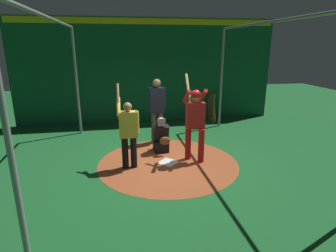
{
  "coord_description": "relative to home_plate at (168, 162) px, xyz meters",
  "views": [
    {
      "loc": [
        6.19,
        -1.12,
        2.8
      ],
      "look_at": [
        0.0,
        0.0,
        0.95
      ],
      "focal_mm": 29.52,
      "sensor_mm": 36.0,
      "label": 1
    }
  ],
  "objects": [
    {
      "name": "bat_rack",
      "position": [
        -3.8,
        2.34,
        0.48
      ],
      "size": [
        1.06,
        0.2,
        1.05
      ],
      "color": "olive",
      "rests_on": "ground"
    },
    {
      "name": "home_plate",
      "position": [
        0.0,
        0.0,
        0.0
      ],
      "size": [
        0.59,
        0.59,
        0.01
      ],
      "primitive_type": "cube",
      "rotation": [
        0.0,
        0.0,
        0.79
      ],
      "color": "white",
      "rests_on": "dirt_circle"
    },
    {
      "name": "catcher",
      "position": [
        -0.79,
        -0.04,
        0.37
      ],
      "size": [
        0.58,
        0.4,
        0.97
      ],
      "color": "black",
      "rests_on": "ground"
    },
    {
      "name": "cage_frame",
      "position": [
        0.0,
        0.0,
        2.31
      ],
      "size": [
        5.89,
        4.88,
        3.34
      ],
      "color": "gray",
      "rests_on": "ground"
    },
    {
      "name": "batter",
      "position": [
        -0.06,
        0.68,
        1.08
      ],
      "size": [
        0.68,
        0.49,
        2.13
      ],
      "color": "maroon",
      "rests_on": "ground"
    },
    {
      "name": "umpire",
      "position": [
        -1.6,
        -0.04,
        1.06
      ],
      "size": [
        0.24,
        0.49,
        1.88
      ],
      "color": "#4C4C51",
      "rests_on": "ground"
    },
    {
      "name": "back_wall",
      "position": [
        -4.04,
        0.0,
        1.87
      ],
      "size": [
        0.22,
        9.46,
        3.74
      ],
      "color": "#145133",
      "rests_on": "ground"
    },
    {
      "name": "dirt_circle",
      "position": [
        0.0,
        0.0,
        -0.01
      ],
      "size": [
        3.43,
        3.43,
        0.01
      ],
      "primitive_type": "cylinder",
      "color": "#9E4C28",
      "rests_on": "ground"
    },
    {
      "name": "ground_plane",
      "position": [
        0.0,
        0.0,
        -0.01
      ],
      "size": [
        25.46,
        25.46,
        0.0
      ],
      "primitive_type": "plane",
      "color": "#195B28"
    },
    {
      "name": "visitor",
      "position": [
        0.08,
        -0.94,
        0.9
      ],
      "size": [
        0.53,
        0.49,
        1.95
      ],
      "rotation": [
        0.0,
        0.0,
        -0.01
      ],
      "color": "black",
      "rests_on": "ground"
    }
  ]
}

